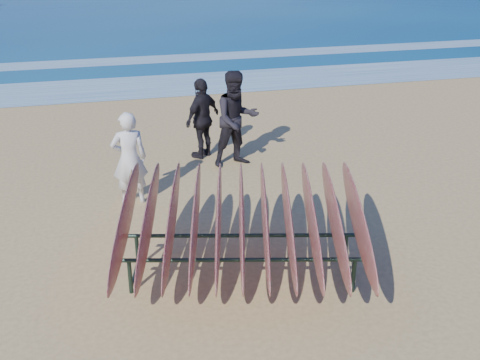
{
  "coord_description": "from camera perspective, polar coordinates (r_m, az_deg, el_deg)",
  "views": [
    {
      "loc": [
        -1.9,
        -7.27,
        4.65
      ],
      "look_at": [
        0.0,
        0.8,
        0.95
      ],
      "focal_mm": 45.0,
      "sensor_mm": 36.0,
      "label": 1
    }
  ],
  "objects": [
    {
      "name": "surfboard_rack",
      "position": [
        8.0,
        0.17,
        -3.98
      ],
      "size": [
        3.72,
        3.45,
        1.43
      ],
      "rotation": [
        0.0,
        0.0,
        -0.22
      ],
      "color": "#1B2C24",
      "rests_on": "ground"
    },
    {
      "name": "ground",
      "position": [
        8.84,
        1.2,
        -7.7
      ],
      "size": [
        120.0,
        120.0,
        0.0
      ],
      "primitive_type": "plane",
      "color": "tan",
      "rests_on": "ground"
    },
    {
      "name": "person_dark_b",
      "position": [
        12.28,
        -3.58,
        5.86
      ],
      "size": [
        0.99,
        0.95,
        1.66
      ],
      "primitive_type": "imported",
      "rotation": [
        0.0,
        0.0,
        3.87
      ],
      "color": "black",
      "rests_on": "ground"
    },
    {
      "name": "person_white",
      "position": [
        10.39,
        -10.45,
        2.02
      ],
      "size": [
        0.62,
        0.42,
        1.65
      ],
      "primitive_type": "imported",
      "rotation": [
        0.0,
        0.0,
        3.18
      ],
      "color": "silver",
      "rests_on": "ground"
    },
    {
      "name": "foam_far",
      "position": [
        21.37,
        -7.98,
        11.27
      ],
      "size": [
        160.0,
        160.0,
        0.0
      ],
      "primitive_type": "plane",
      "color": "white",
      "rests_on": "ground"
    },
    {
      "name": "person_dark_a",
      "position": [
        11.8,
        -0.34,
        5.79
      ],
      "size": [
        1.05,
        0.88,
        1.91
      ],
      "primitive_type": "imported",
      "rotation": [
        0.0,
        0.0,
        0.19
      ],
      "color": "black",
      "rests_on": "ground"
    },
    {
      "name": "foam_near",
      "position": [
        17.99,
        -6.81,
        8.92
      ],
      "size": [
        160.0,
        160.0,
        0.0
      ],
      "primitive_type": "plane",
      "color": "white",
      "rests_on": "ground"
    }
  ]
}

